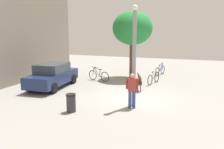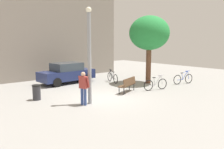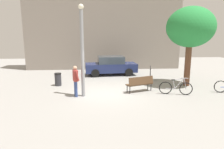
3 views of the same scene
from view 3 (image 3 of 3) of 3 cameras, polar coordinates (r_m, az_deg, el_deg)
name	(u,v)px [view 3 (image 3 of 3)]	position (r m, az deg, el deg)	size (l,w,h in m)	color
ground_plane	(109,93)	(11.38, -0.90, -5.33)	(36.00, 36.00, 0.00)	gray
building_facade	(104,21)	(20.02, -2.44, 15.17)	(14.83, 2.00, 9.27)	gray
lamppost	(82,49)	(10.46, -8.60, 7.33)	(0.28, 0.28, 4.79)	gray
person_by_lamppost	(76,79)	(10.69, -10.47, -1.27)	(0.41, 0.63, 1.67)	#334784
park_bench	(140,83)	(11.56, 8.11, -2.39)	(1.66, 1.01, 0.92)	#513823
plaza_tree	(190,28)	(13.58, 21.67, 12.43)	(2.96, 2.96, 5.02)	brown
bicycle_black	(150,74)	(15.04, 10.98, 0.03)	(0.52, 1.76, 0.97)	black
bicycle_silver	(176,88)	(11.55, 17.92, -3.68)	(1.77, 0.50, 0.97)	black
parked_car_navy	(111,66)	(16.45, -0.34, 2.57)	(4.32, 2.07, 1.55)	navy
trash_bin	(58,79)	(13.40, -15.31, -1.35)	(0.44, 0.44, 0.84)	#2D2D33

